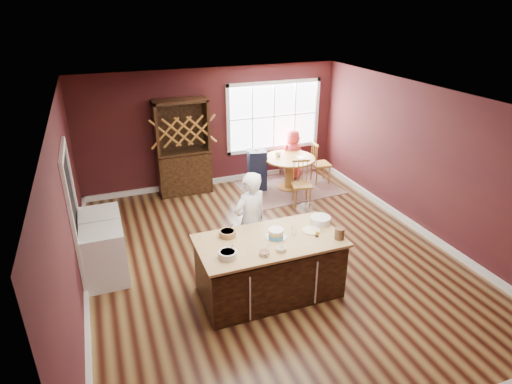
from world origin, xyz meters
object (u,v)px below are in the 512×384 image
Objects in this scene: toddler at (253,154)px; dryer at (103,237)px; kitchen_island at (269,268)px; baker at (250,222)px; layer_cake at (276,233)px; high_chair at (257,169)px; chair_east at (321,162)px; chair_north at (289,156)px; washer at (105,257)px; dining_table at (289,166)px; seated_woman at (292,154)px; hutch at (183,148)px; chair_south at (302,183)px.

dryer is (-3.42, -2.02, -0.35)m from toddler.
baker reaches higher than kitchen_island.
high_chair is at bearing 73.04° from layer_cake.
layer_cake is at bearing 147.62° from chair_east.
dryer is (-2.21, 1.06, -0.38)m from baker.
washer is at bearing 2.83° from chair_north.
dryer reaches higher than dining_table.
baker is 3.98m from seated_woman.
toddler is at bearing 37.86° from washer.
kitchen_island is 2.12× the size of chair_north.
chair_north is 0.29m from seated_woman.
chair_east reaches higher than dining_table.
chair_north is at bearing 62.59° from layer_cake.
layer_cake is 1.20× the size of toddler.
hutch is 2.34× the size of washer.
washer is at bearing -147.01° from chair_south.
chair_south reaches higher than dining_table.
chair_south is (1.71, 2.56, -0.50)m from layer_cake.
chair_south is 1.47m from seated_woman.
chair_east is (2.67, 3.47, -0.48)m from layer_cake.
hutch is 3.54m from washer.
high_chair reaches higher than kitchen_island.
hutch is (-0.34, 3.36, 0.22)m from baker.
kitchen_island is 3.16m from chair_south.
seated_woman is at bearing 61.52° from layer_cake.
baker reaches higher than chair_south.
washer is at bearing -151.03° from dining_table.
chair_east is 0.48× the size of hutch.
chair_east is 1.04× the size of high_chair.
high_chair is 0.46× the size of hutch.
high_chair is (-1.03, -0.30, -0.13)m from seated_woman.
chair_south reaches higher than washer.
hutch is at bearing 95.19° from kitchen_island.
chair_south is at bearing 65.58° from seated_woman.
chair_north is at bearing 34.28° from washer.
seated_woman reaches higher than high_chair.
hutch is at bearing 57.52° from washer.
kitchen_island is 2.17× the size of chair_south.
washer is at bearing 152.86° from kitchen_island.
chair_north is at bearing 3.21° from hutch.
chair_north is 1.21m from high_chair.
layer_cake reaches higher than high_chair.
high_chair is (-0.71, 0.22, -0.04)m from dining_table.
seated_woman is at bearing 58.31° from dining_table.
hutch reaches higher than layer_cake.
baker is at bearing -25.64° from dryer.
layer_cake is 4.77m from chair_north.
chair_north is 5.48m from washer.
chair_east reaches higher than chair_north.
toddler is 0.29× the size of washer.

